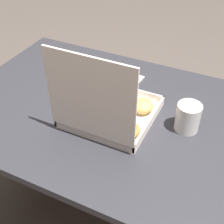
{
  "coord_description": "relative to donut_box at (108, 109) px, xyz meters",
  "views": [
    {
      "loc": [
        -0.47,
        0.88,
        1.54
      ],
      "look_at": [
        -0.05,
        0.02,
        0.77
      ],
      "focal_mm": 50.0,
      "sensor_mm": 36.0,
      "label": 1
    }
  ],
  "objects": [
    {
      "name": "coffee_mug",
      "position": [
        -0.28,
        -0.09,
        -0.0
      ],
      "size": [
        0.09,
        0.09,
        0.11
      ],
      "color": "white",
      "rests_on": "dining_table"
    },
    {
      "name": "donut_box",
      "position": [
        0.0,
        0.0,
        0.0
      ],
      "size": [
        0.32,
        0.33,
        0.34
      ],
      "color": "white",
      "rests_on": "dining_table"
    },
    {
      "name": "dining_table",
      "position": [
        0.05,
        -0.06,
        -0.16
      ],
      "size": [
        1.21,
        0.87,
        0.76
      ],
      "color": "#2D2D33",
      "rests_on": "ground_plane"
    },
    {
      "name": "ground_plane",
      "position": [
        0.05,
        -0.06,
        -0.81
      ],
      "size": [
        8.0,
        8.0,
        0.0
      ],
      "primitive_type": "plane",
      "color": "#564C44"
    },
    {
      "name": "paper_napkin",
      "position": [
        0.06,
        -0.31,
        -0.05
      ],
      "size": [
        0.16,
        0.11,
        0.01
      ],
      "color": "silver",
      "rests_on": "dining_table"
    }
  ]
}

